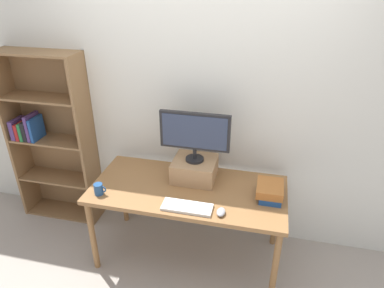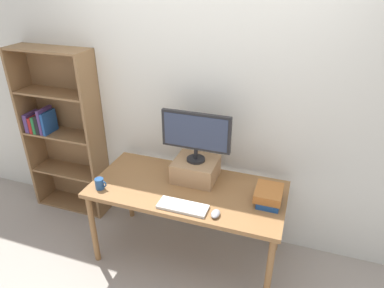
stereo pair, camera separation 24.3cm
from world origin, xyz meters
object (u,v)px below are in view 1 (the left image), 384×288
computer_monitor (195,133)px  book_stack (270,191)px  bookshelf_unit (51,138)px  coffee_mug (99,189)px  computer_mouse (221,212)px  desk (188,195)px  riser_box (195,169)px  keyboard (187,207)px

computer_monitor → book_stack: computer_monitor is taller
bookshelf_unit → coffee_mug: bookshelf_unit is taller
computer_monitor → computer_mouse: size_ratio=5.54×
book_stack → coffee_mug: (-1.32, -0.27, -0.01)m
desk → coffee_mug: (-0.67, -0.24, 0.12)m
desk → computer_mouse: (0.31, -0.27, 0.09)m
desk → computer_mouse: computer_mouse is taller
desk → computer_monitor: bearing=83.8°
bookshelf_unit → computer_mouse: bookshelf_unit is taller
book_stack → bookshelf_unit: bearing=171.9°
computer_monitor → computer_mouse: bearing=-55.4°
desk → riser_box: size_ratio=4.44×
riser_box → book_stack: 0.65m
desk → riser_box: bearing=83.8°
computer_monitor → computer_mouse: (0.30, -0.43, -0.41)m
desk → bookshelf_unit: bookshelf_unit is taller
computer_monitor → book_stack: size_ratio=2.22×
bookshelf_unit → riser_box: bearing=-6.4°
coffee_mug → desk: bearing=20.0°
computer_monitor → coffee_mug: size_ratio=5.65×
book_stack → coffee_mug: bearing=-168.4°
desk → book_stack: book_stack is taller
desk → computer_mouse: 0.42m
coffee_mug → computer_mouse: bearing=-1.5°
computer_mouse → coffee_mug: bearing=178.5°
computer_monitor → book_stack: (0.64, -0.14, -0.37)m
keyboard → book_stack: 0.67m
bookshelf_unit → riser_box: bookshelf_unit is taller
desk → book_stack: size_ratio=6.13×
computer_mouse → bookshelf_unit: bearing=161.4°
keyboard → coffee_mug: size_ratio=3.74×
keyboard → computer_mouse: size_ratio=3.67×
keyboard → computer_mouse: (0.26, -0.01, 0.01)m
computer_mouse → desk: bearing=139.4°
desk → computer_monitor: 0.52m
keyboard → coffee_mug: coffee_mug is taller
keyboard → computer_monitor: bearing=95.3°
bookshelf_unit → book_stack: 2.14m
desk → riser_box: 0.23m
keyboard → computer_mouse: computer_mouse is taller
computer_mouse → coffee_mug: (-0.98, 0.03, 0.03)m
riser_box → keyboard: riser_box is taller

